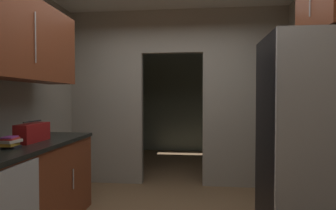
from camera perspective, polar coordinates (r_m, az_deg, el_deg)
The scene contains 7 objects.
kitchen_partition at distance 4.32m, azimuth 1.73°, elevation 2.70°, with size 3.38×0.12×2.74m.
adjoining_room_shell at distance 6.25m, azimuth 2.91°, elevation 1.49°, with size 3.38×2.85×2.74m.
refrigerator at distance 2.66m, azimuth 27.04°, elevation -7.75°, with size 0.72×0.73×1.90m.
lower_cabinet_run at distance 3.07m, azimuth -28.54°, elevation -15.82°, with size 0.70×1.89×0.93m.
upper_cabinet_counterside at distance 2.99m, azimuth -28.89°, elevation 12.15°, with size 0.36×1.70×0.79m.
boombox at distance 3.09m, azimuth -26.39°, elevation -5.16°, with size 0.16×0.41×0.21m.
book_stack at distance 2.80m, azimuth -29.94°, elevation -6.72°, with size 0.13×0.17×0.10m.
Camera 1 is at (0.33, -2.58, 1.37)m, focal length 29.29 mm.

